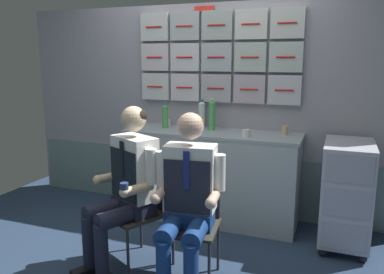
{
  "coord_description": "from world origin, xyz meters",
  "views": [
    {
      "loc": [
        1.33,
        -2.5,
        1.61
      ],
      "look_at": [
        0.25,
        0.34,
        1.0
      ],
      "focal_mm": 36.64,
      "sensor_mm": 36.0,
      "label": 1
    }
  ],
  "objects_px": {
    "sparkling_bottle_green": "(212,115)",
    "paper_cup_blue": "(167,122)",
    "service_trolley": "(346,191)",
    "folding_chair_right": "(193,211)",
    "folding_chair_left": "(144,200)",
    "crew_member_left": "(126,182)",
    "crew_member_right": "(188,195)"
  },
  "relations": [
    {
      "from": "sparkling_bottle_green",
      "to": "paper_cup_blue",
      "type": "height_order",
      "value": "sparkling_bottle_green"
    },
    {
      "from": "service_trolley",
      "to": "folding_chair_right",
      "type": "distance_m",
      "value": 1.39
    },
    {
      "from": "folding_chair_left",
      "to": "paper_cup_blue",
      "type": "height_order",
      "value": "paper_cup_blue"
    },
    {
      "from": "sparkling_bottle_green",
      "to": "paper_cup_blue",
      "type": "xyz_separation_m",
      "value": [
        -0.53,
        0.08,
        -0.12
      ]
    },
    {
      "from": "crew_member_left",
      "to": "crew_member_right",
      "type": "bearing_deg",
      "value": -8.66
    },
    {
      "from": "sparkling_bottle_green",
      "to": "paper_cup_blue",
      "type": "bearing_deg",
      "value": 171.42
    },
    {
      "from": "crew_member_right",
      "to": "paper_cup_blue",
      "type": "bearing_deg",
      "value": 119.41
    },
    {
      "from": "crew_member_left",
      "to": "sparkling_bottle_green",
      "type": "xyz_separation_m",
      "value": [
        0.29,
        1.19,
        0.36
      ]
    },
    {
      "from": "folding_chair_left",
      "to": "paper_cup_blue",
      "type": "xyz_separation_m",
      "value": [
        -0.31,
        1.13,
        0.44
      ]
    },
    {
      "from": "service_trolley",
      "to": "paper_cup_blue",
      "type": "bearing_deg",
      "value": 170.64
    },
    {
      "from": "service_trolley",
      "to": "crew_member_left",
      "type": "bearing_deg",
      "value": -148.28
    },
    {
      "from": "crew_member_left",
      "to": "folding_chair_left",
      "type": "bearing_deg",
      "value": 62.67
    },
    {
      "from": "folding_chair_right",
      "to": "paper_cup_blue",
      "type": "xyz_separation_m",
      "value": [
        -0.74,
        1.2,
        0.44
      ]
    },
    {
      "from": "paper_cup_blue",
      "to": "crew_member_left",
      "type": "bearing_deg",
      "value": -79.64
    },
    {
      "from": "service_trolley",
      "to": "folding_chair_right",
      "type": "height_order",
      "value": "service_trolley"
    },
    {
      "from": "paper_cup_blue",
      "to": "sparkling_bottle_green",
      "type": "bearing_deg",
      "value": -8.58
    },
    {
      "from": "sparkling_bottle_green",
      "to": "service_trolley",
      "type": "bearing_deg",
      "value": -9.67
    },
    {
      "from": "service_trolley",
      "to": "crew_member_right",
      "type": "xyz_separation_m",
      "value": [
        -1.05,
        -1.06,
        0.19
      ]
    },
    {
      "from": "service_trolley",
      "to": "crew_member_right",
      "type": "distance_m",
      "value": 1.5
    },
    {
      "from": "crew_member_left",
      "to": "crew_member_right",
      "type": "distance_m",
      "value": 0.54
    },
    {
      "from": "folding_chair_left",
      "to": "folding_chair_right",
      "type": "height_order",
      "value": "same"
    },
    {
      "from": "crew_member_right",
      "to": "sparkling_bottle_green",
      "type": "xyz_separation_m",
      "value": [
        -0.24,
        1.28,
        0.37
      ]
    },
    {
      "from": "folding_chair_left",
      "to": "paper_cup_blue",
      "type": "relative_size",
      "value": 12.44
    },
    {
      "from": "folding_chair_right",
      "to": "sparkling_bottle_green",
      "type": "xyz_separation_m",
      "value": [
        -0.22,
        1.12,
        0.55
      ]
    },
    {
      "from": "crew_member_right",
      "to": "folding_chair_left",
      "type": "bearing_deg",
      "value": 154.2
    },
    {
      "from": "service_trolley",
      "to": "sparkling_bottle_green",
      "type": "xyz_separation_m",
      "value": [
        -1.29,
        0.22,
        0.57
      ]
    },
    {
      "from": "service_trolley",
      "to": "crew_member_right",
      "type": "bearing_deg",
      "value": -134.76
    },
    {
      "from": "folding_chair_right",
      "to": "sparkling_bottle_green",
      "type": "bearing_deg",
      "value": 101.05
    },
    {
      "from": "folding_chair_left",
      "to": "crew_member_right",
      "type": "bearing_deg",
      "value": -25.8
    },
    {
      "from": "folding_chair_right",
      "to": "crew_member_right",
      "type": "relative_size",
      "value": 0.66
    },
    {
      "from": "paper_cup_blue",
      "to": "service_trolley",
      "type": "bearing_deg",
      "value": -9.36
    },
    {
      "from": "crew_member_left",
      "to": "folding_chair_right",
      "type": "relative_size",
      "value": 1.53
    }
  ]
}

